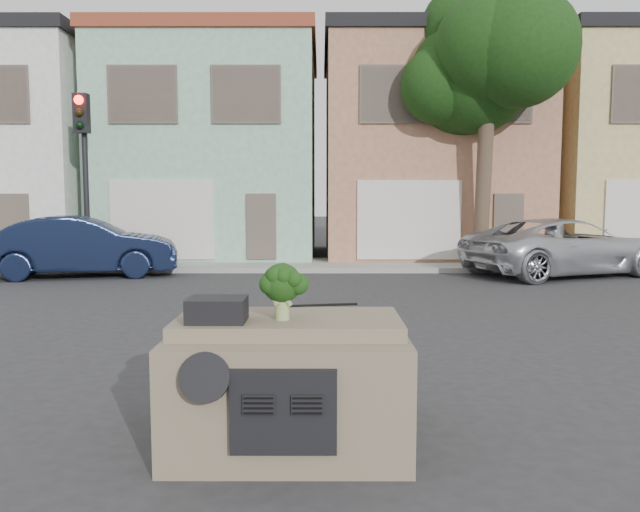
{
  "coord_description": "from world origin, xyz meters",
  "views": [
    {
      "loc": [
        0.28,
        -8.44,
        2.15
      ],
      "look_at": [
        0.27,
        0.5,
        1.3
      ],
      "focal_mm": 35.0,
      "sensor_mm": 36.0,
      "label": 1
    }
  ],
  "objects_px": {
    "navy_sedan": "(84,277)",
    "broccoli": "(282,291)",
    "traffic_signal": "(85,183)",
    "silver_pickup": "(564,275)"
  },
  "relations": [
    {
      "from": "navy_sedan",
      "to": "broccoli",
      "type": "height_order",
      "value": "broccoli"
    },
    {
      "from": "traffic_signal",
      "to": "broccoli",
      "type": "height_order",
      "value": "traffic_signal"
    },
    {
      "from": "silver_pickup",
      "to": "broccoli",
      "type": "height_order",
      "value": "broccoli"
    },
    {
      "from": "traffic_signal",
      "to": "broccoli",
      "type": "xyz_separation_m",
      "value": [
        6.45,
        -12.77,
        -1.19
      ]
    },
    {
      "from": "navy_sedan",
      "to": "silver_pickup",
      "type": "distance_m",
      "value": 13.11
    },
    {
      "from": "traffic_signal",
      "to": "broccoli",
      "type": "distance_m",
      "value": 14.35
    },
    {
      "from": "silver_pickup",
      "to": "traffic_signal",
      "type": "xyz_separation_m",
      "value": [
        -13.46,
        0.96,
        2.55
      ]
    },
    {
      "from": "silver_pickup",
      "to": "traffic_signal",
      "type": "distance_m",
      "value": 13.73
    },
    {
      "from": "navy_sedan",
      "to": "silver_pickup",
      "type": "height_order",
      "value": "navy_sedan"
    },
    {
      "from": "silver_pickup",
      "to": "traffic_signal",
      "type": "height_order",
      "value": "traffic_signal"
    }
  ]
}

